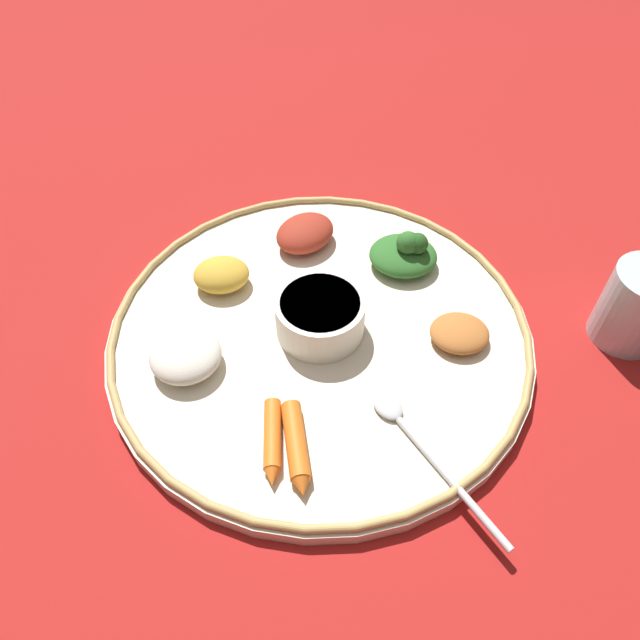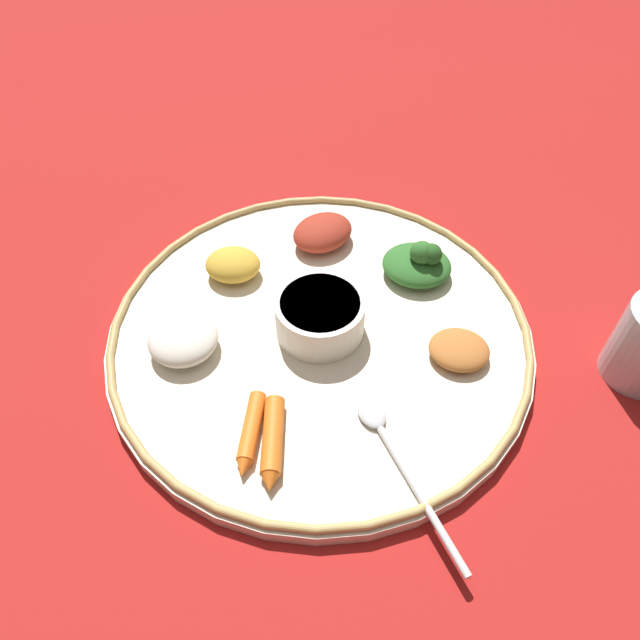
{
  "view_description": "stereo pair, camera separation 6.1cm",
  "coord_description": "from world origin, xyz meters",
  "px_view_note": "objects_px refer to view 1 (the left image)",
  "views": [
    {
      "loc": [
        0.38,
        -0.13,
        0.49
      ],
      "look_at": [
        0.0,
        0.0,
        0.03
      ],
      "focal_mm": 33.62,
      "sensor_mm": 36.0,
      "label": 1
    },
    {
      "loc": [
        0.39,
        -0.07,
        0.49
      ],
      "look_at": [
        0.0,
        0.0,
        0.03
      ],
      "focal_mm": 33.62,
      "sensor_mm": 36.0,
      "label": 2
    }
  ],
  "objects_px": {
    "carrot_outer": "(296,447)",
    "drinking_glass": "(635,310)",
    "center_bowl": "(320,315)",
    "spoon": "(417,440)",
    "greens_pile": "(405,253)",
    "carrot_near_spoon": "(272,441)"
  },
  "relations": [
    {
      "from": "carrot_near_spoon",
      "to": "drinking_glass",
      "type": "xyz_separation_m",
      "value": [
        -0.01,
        0.39,
        0.01
      ]
    },
    {
      "from": "greens_pile",
      "to": "spoon",
      "type": "bearing_deg",
      "value": -21.41
    },
    {
      "from": "greens_pile",
      "to": "drinking_glass",
      "type": "xyz_separation_m",
      "value": [
        0.16,
        0.18,
        0.01
      ]
    },
    {
      "from": "center_bowl",
      "to": "spoon",
      "type": "distance_m",
      "value": 0.16
    },
    {
      "from": "carrot_outer",
      "to": "spoon",
      "type": "bearing_deg",
      "value": 75.8
    },
    {
      "from": "greens_pile",
      "to": "drinking_glass",
      "type": "height_order",
      "value": "drinking_glass"
    },
    {
      "from": "greens_pile",
      "to": "carrot_near_spoon",
      "type": "xyz_separation_m",
      "value": [
        0.17,
        -0.21,
        -0.01
      ]
    },
    {
      "from": "greens_pile",
      "to": "carrot_outer",
      "type": "bearing_deg",
      "value": -45.11
    },
    {
      "from": "carrot_outer",
      "to": "drinking_glass",
      "type": "height_order",
      "value": "drinking_glass"
    },
    {
      "from": "spoon",
      "to": "carrot_outer",
      "type": "xyz_separation_m",
      "value": [
        -0.03,
        -0.1,
        0.01
      ]
    },
    {
      "from": "carrot_outer",
      "to": "drinking_glass",
      "type": "xyz_separation_m",
      "value": [
        -0.03,
        0.37,
        0.01
      ]
    },
    {
      "from": "greens_pile",
      "to": "carrot_outer",
      "type": "relative_size",
      "value": 1.07
    },
    {
      "from": "center_bowl",
      "to": "carrot_outer",
      "type": "relative_size",
      "value": 1.0
    },
    {
      "from": "carrot_near_spoon",
      "to": "carrot_outer",
      "type": "relative_size",
      "value": 0.92
    },
    {
      "from": "center_bowl",
      "to": "carrot_outer",
      "type": "xyz_separation_m",
      "value": [
        0.13,
        -0.07,
        -0.01
      ]
    },
    {
      "from": "greens_pile",
      "to": "drinking_glass",
      "type": "distance_m",
      "value": 0.24
    },
    {
      "from": "center_bowl",
      "to": "greens_pile",
      "type": "relative_size",
      "value": 0.94
    },
    {
      "from": "drinking_glass",
      "to": "greens_pile",
      "type": "bearing_deg",
      "value": -131.1
    },
    {
      "from": "spoon",
      "to": "carrot_outer",
      "type": "bearing_deg",
      "value": -104.2
    },
    {
      "from": "center_bowl",
      "to": "carrot_near_spoon",
      "type": "distance_m",
      "value": 0.14
    },
    {
      "from": "center_bowl",
      "to": "spoon",
      "type": "relative_size",
      "value": 0.52
    },
    {
      "from": "carrot_near_spoon",
      "to": "carrot_outer",
      "type": "height_order",
      "value": "carrot_outer"
    }
  ]
}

